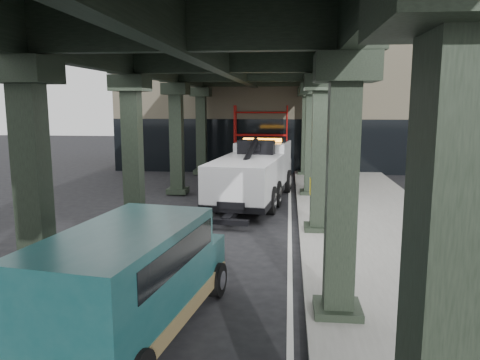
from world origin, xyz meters
The scene contains 8 objects.
ground centered at (0.00, 0.00, 0.00)m, with size 90.00×90.00×0.00m, color black.
sidewalk centered at (4.50, 2.00, 0.07)m, with size 5.00×40.00×0.15m, color gray.
lane_stripe centered at (1.70, 2.00, 0.01)m, with size 0.12×38.00×0.01m, color silver.
viaduct centered at (-0.40, 2.00, 5.46)m, with size 7.40×32.00×6.40m.
building centered at (2.00, 20.00, 4.00)m, with size 22.00×10.00×8.00m, color #C6B793.
scaffolding centered at (0.00, 14.64, 2.11)m, with size 3.08×0.88×4.00m.
tow_truck centered at (0.20, 6.88, 1.31)m, with size 3.24×8.40×2.69m.
towed_van centered at (-1.06, -5.06, 1.10)m, with size 2.66×5.27×2.05m.
Camera 1 is at (1.62, -12.62, 4.13)m, focal length 35.00 mm.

